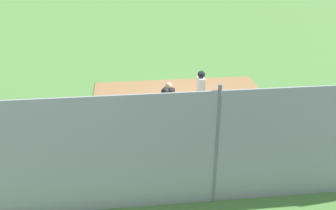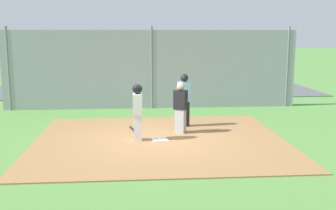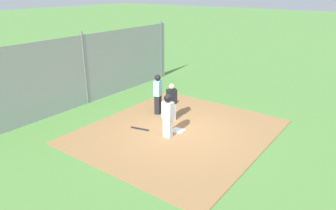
{
  "view_description": "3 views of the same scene",
  "coord_description": "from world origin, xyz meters",
  "px_view_note": "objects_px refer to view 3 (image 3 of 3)",
  "views": [
    {
      "loc": [
        -2.04,
        -12.91,
        6.71
      ],
      "look_at": [
        -0.74,
        -1.02,
        0.81
      ],
      "focal_mm": 40.4,
      "sensor_mm": 36.0,
      "label": 1
    },
    {
      "loc": [
        0.69,
        11.37,
        3.08
      ],
      "look_at": [
        -0.36,
        -1.41,
        0.8
      ],
      "focal_mm": 43.45,
      "sensor_mm": 36.0,
      "label": 2
    },
    {
      "loc": [
        8.9,
        6.12,
        5.2
      ],
      "look_at": [
        -0.3,
        -0.7,
        0.83
      ],
      "focal_mm": 33.4,
      "sensor_mm": 36.0,
      "label": 3
    }
  ],
  "objects_px": {
    "parked_car_dark": "(26,74)",
    "umpire": "(158,93)",
    "baseball_bat": "(140,129)",
    "baseball": "(175,130)",
    "catcher": "(172,102)",
    "runner": "(168,113)",
    "parked_car_white": "(78,64)",
    "home_plate": "(178,130)"
  },
  "relations": [
    {
      "from": "baseball_bat",
      "to": "baseball",
      "type": "height_order",
      "value": "baseball"
    },
    {
      "from": "catcher",
      "to": "baseball",
      "type": "relative_size",
      "value": 21.05
    },
    {
      "from": "parked_car_dark",
      "to": "umpire",
      "type": "bearing_deg",
      "value": 104.41
    },
    {
      "from": "catcher",
      "to": "parked_car_dark",
      "type": "height_order",
      "value": "catcher"
    },
    {
      "from": "umpire",
      "to": "baseball_bat",
      "type": "height_order",
      "value": "umpire"
    },
    {
      "from": "parked_car_white",
      "to": "baseball",
      "type": "bearing_deg",
      "value": -104.56
    },
    {
      "from": "baseball",
      "to": "parked_car_dark",
      "type": "bearing_deg",
      "value": -90.08
    },
    {
      "from": "baseball",
      "to": "umpire",
      "type": "bearing_deg",
      "value": -122.04
    },
    {
      "from": "umpire",
      "to": "parked_car_dark",
      "type": "xyz_separation_m",
      "value": [
        0.99,
        -8.59,
        -0.33
      ]
    },
    {
      "from": "catcher",
      "to": "baseball_bat",
      "type": "xyz_separation_m",
      "value": [
        1.47,
        -0.44,
        -0.77
      ]
    },
    {
      "from": "catcher",
      "to": "umpire",
      "type": "distance_m",
      "value": 0.91
    },
    {
      "from": "catcher",
      "to": "runner",
      "type": "distance_m",
      "value": 1.54
    },
    {
      "from": "umpire",
      "to": "baseball_bat",
      "type": "relative_size",
      "value": 2.31
    },
    {
      "from": "umpire",
      "to": "runner",
      "type": "xyz_separation_m",
      "value": [
        1.54,
        1.67,
        0.01
      ]
    },
    {
      "from": "umpire",
      "to": "baseball",
      "type": "height_order",
      "value": "umpire"
    },
    {
      "from": "baseball_bat",
      "to": "catcher",
      "type": "bearing_deg",
      "value": -120.03
    },
    {
      "from": "umpire",
      "to": "runner",
      "type": "height_order",
      "value": "umpire"
    },
    {
      "from": "baseball_bat",
      "to": "parked_car_dark",
      "type": "relative_size",
      "value": 0.17
    },
    {
      "from": "baseball",
      "to": "parked_car_white",
      "type": "relative_size",
      "value": 0.02
    },
    {
      "from": "baseball_bat",
      "to": "baseball",
      "type": "distance_m",
      "value": 1.35
    },
    {
      "from": "baseball",
      "to": "baseball_bat",
      "type": "bearing_deg",
      "value": -59.18
    },
    {
      "from": "umpire",
      "to": "baseball",
      "type": "bearing_deg",
      "value": -48.04
    },
    {
      "from": "home_plate",
      "to": "catcher",
      "type": "relative_size",
      "value": 0.28
    },
    {
      "from": "umpire",
      "to": "parked_car_dark",
      "type": "distance_m",
      "value": 8.65
    },
    {
      "from": "baseball_bat",
      "to": "baseball",
      "type": "bearing_deg",
      "value": -162.57
    },
    {
      "from": "baseball_bat",
      "to": "umpire",
      "type": "bearing_deg",
      "value": -88.83
    },
    {
      "from": "runner",
      "to": "umpire",
      "type": "bearing_deg",
      "value": 46.69
    },
    {
      "from": "umpire",
      "to": "catcher",
      "type": "bearing_deg",
      "value": -29.96
    },
    {
      "from": "catcher",
      "to": "runner",
      "type": "height_order",
      "value": "runner"
    },
    {
      "from": "home_plate",
      "to": "parked_car_white",
      "type": "relative_size",
      "value": 0.1
    },
    {
      "from": "baseball",
      "to": "parked_car_dark",
      "type": "relative_size",
      "value": 0.02
    },
    {
      "from": "catcher",
      "to": "parked_car_white",
      "type": "xyz_separation_m",
      "value": [
        -2.51,
        -9.06,
        -0.22
      ]
    },
    {
      "from": "home_plate",
      "to": "parked_car_dark",
      "type": "distance_m",
      "value": 10.3
    },
    {
      "from": "baseball_bat",
      "to": "parked_car_dark",
      "type": "distance_m",
      "value": 9.07
    },
    {
      "from": "baseball_bat",
      "to": "parked_car_white",
      "type": "height_order",
      "value": "parked_car_white"
    },
    {
      "from": "runner",
      "to": "baseball",
      "type": "distance_m",
      "value": 1.04
    },
    {
      "from": "runner",
      "to": "baseball_bat",
      "type": "height_order",
      "value": "runner"
    },
    {
      "from": "parked_car_white",
      "to": "baseball_bat",
      "type": "bearing_deg",
      "value": -110.76
    },
    {
      "from": "baseball_bat",
      "to": "parked_car_white",
      "type": "relative_size",
      "value": 0.17
    },
    {
      "from": "baseball_bat",
      "to": "parked_car_dark",
      "type": "bearing_deg",
      "value": -17.87
    },
    {
      "from": "baseball_bat",
      "to": "baseball",
      "type": "xyz_separation_m",
      "value": [
        -0.69,
        1.16,
        0.01
      ]
    },
    {
      "from": "catcher",
      "to": "runner",
      "type": "bearing_deg",
      "value": -29.41
    }
  ]
}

